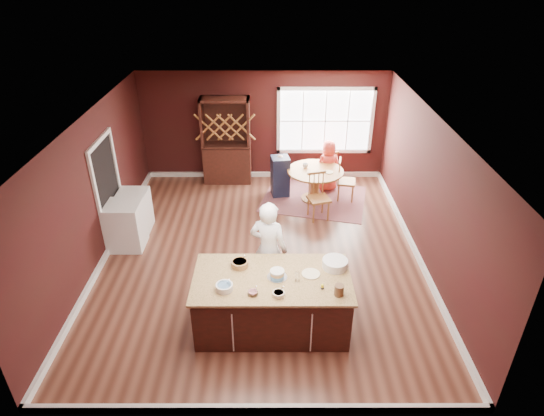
{
  "coord_description": "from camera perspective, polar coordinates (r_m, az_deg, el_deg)",
  "views": [
    {
      "loc": [
        0.19,
        -7.22,
        5.11
      ],
      "look_at": [
        0.2,
        -0.06,
        1.05
      ],
      "focal_mm": 30.0,
      "sensor_mm": 36.0,
      "label": 1
    }
  ],
  "objects": [
    {
      "name": "room_shell",
      "position": [
        8.14,
        -1.39,
        2.04
      ],
      "size": [
        7.0,
        7.0,
        7.0
      ],
      "color": "brown",
      "rests_on": "ground"
    },
    {
      "name": "bowl_blue",
      "position": [
        6.55,
        -6.0,
        -9.84
      ],
      "size": [
        0.25,
        0.25,
        0.09
      ],
      "primitive_type": "cylinder",
      "color": "white",
      "rests_on": "kitchen_island"
    },
    {
      "name": "table_cup",
      "position": [
        10.55,
        4.21,
        5.35
      ],
      "size": [
        0.14,
        0.14,
        0.1
      ],
      "primitive_type": "imported",
      "rotation": [
        0.0,
        0.0,
        -0.08
      ],
      "color": "white",
      "rests_on": "dining_table"
    },
    {
      "name": "dryer",
      "position": [
        9.8,
        -16.83,
        -0.33
      ],
      "size": [
        0.6,
        0.58,
        0.87
      ],
      "primitive_type": "cube",
      "color": "white",
      "rests_on": "ground"
    },
    {
      "name": "dining_table",
      "position": [
        10.54,
        5.41,
        3.68
      ],
      "size": [
        1.29,
        1.29,
        0.75
      ],
      "color": "#905C24",
      "rests_on": "ground"
    },
    {
      "name": "table_plate",
      "position": [
        10.37,
        7.13,
        4.5
      ],
      "size": [
        0.21,
        0.21,
        0.02
      ],
      "primitive_type": "cylinder",
      "color": "beige",
      "rests_on": "dining_table"
    },
    {
      "name": "baker",
      "position": [
        7.42,
        -0.43,
        -5.25
      ],
      "size": [
        0.74,
        0.6,
        1.75
      ],
      "primitive_type": "imported",
      "rotation": [
        0.0,
        0.0,
        2.81
      ],
      "color": "white",
      "rests_on": "ground"
    },
    {
      "name": "toy_figurine",
      "position": [
        6.58,
        6.33,
        -9.78
      ],
      "size": [
        0.05,
        0.05,
        0.08
      ],
      "primitive_type": null,
      "color": "yellow",
      "rests_on": "kitchen_island"
    },
    {
      "name": "dinner_plate",
      "position": [
        6.84,
        4.9,
        -8.24
      ],
      "size": [
        0.27,
        0.27,
        0.02
      ],
      "primitive_type": "cylinder",
      "color": "#FFEDC7",
      "rests_on": "kitchen_island"
    },
    {
      "name": "drinking_glass",
      "position": [
        6.66,
        3.19,
        -8.61
      ],
      "size": [
        0.08,
        0.08,
        0.15
      ],
      "primitive_type": "cylinder",
      "color": "silver",
      "rests_on": "kitchen_island"
    },
    {
      "name": "chair_south",
      "position": [
        9.78,
        5.9,
        1.41
      ],
      "size": [
        0.54,
        0.53,
        1.05
      ],
      "primitive_type": null,
      "rotation": [
        0.0,
        0.0,
        0.28
      ],
      "color": "#996839",
      "rests_on": "ground"
    },
    {
      "name": "doorway",
      "position": [
        9.37,
        -19.77,
        1.84
      ],
      "size": [
        0.08,
        1.26,
        2.13
      ],
      "primitive_type": null,
      "color": "white",
      "rests_on": "room_shell"
    },
    {
      "name": "bowl_olive",
      "position": [
        6.43,
        0.83,
        -10.73
      ],
      "size": [
        0.17,
        0.17,
        0.06
      ],
      "primitive_type": "cylinder",
      "color": "white",
      "rests_on": "kitchen_island"
    },
    {
      "name": "high_chair",
      "position": [
        10.73,
        1.03,
        4.11
      ],
      "size": [
        0.47,
        0.47,
        1.01
      ],
      "primitive_type": null,
      "rotation": [
        0.0,
        0.0,
        0.17
      ],
      "color": "black",
      "rests_on": "ground"
    },
    {
      "name": "kitchen_island",
      "position": [
        7.07,
        -0.01,
        -11.82
      ],
      "size": [
        2.34,
        1.22,
        0.92
      ],
      "color": "black",
      "rests_on": "ground"
    },
    {
      "name": "stoneware_crock",
      "position": [
        6.48,
        8.41,
        -10.16
      ],
      "size": [
        0.14,
        0.14,
        0.16
      ],
      "primitive_type": "cylinder",
      "color": "brown",
      "rests_on": "kitchen_island"
    },
    {
      "name": "white_tub",
      "position": [
        6.99,
        7.91,
        -6.92
      ],
      "size": [
        0.39,
        0.39,
        0.13
      ],
      "primitive_type": "cylinder",
      "color": "white",
      "rests_on": "kitchen_island"
    },
    {
      "name": "seated_woman",
      "position": [
        11.01,
        7.05,
        5.28
      ],
      "size": [
        0.7,
        0.56,
        1.26
      ],
      "primitive_type": "imported",
      "rotation": [
        0.0,
        0.0,
        3.43
      ],
      "color": "red",
      "rests_on": "ground"
    },
    {
      "name": "toddler",
      "position": [
        10.7,
        1.3,
        5.84
      ],
      "size": [
        0.18,
        0.14,
        0.26
      ],
      "primitive_type": null,
      "color": "#8CA5BF",
      "rests_on": "high_chair"
    },
    {
      "name": "bowl_pink",
      "position": [
        6.46,
        -2.42,
        -10.59
      ],
      "size": [
        0.15,
        0.15,
        0.06
      ],
      "primitive_type": "cylinder",
      "color": "silver",
      "rests_on": "kitchen_island"
    },
    {
      "name": "window",
      "position": [
        11.36,
        6.69,
        10.81
      ],
      "size": [
        2.36,
        0.1,
        1.66
      ],
      "primitive_type": null,
      "color": "white",
      "rests_on": "room_shell"
    },
    {
      "name": "washer",
      "position": [
        9.26,
        -17.85,
        -2.11
      ],
      "size": [
        0.64,
        0.62,
        0.94
      ],
      "primitive_type": "cube",
      "color": "white",
      "rests_on": "ground"
    },
    {
      "name": "rug",
      "position": [
        10.78,
        5.28,
        1.16
      ],
      "size": [
        2.7,
        2.31,
        0.01
      ],
      "primitive_type": "cube",
      "rotation": [
        0.0,
        0.0,
        -0.24
      ],
      "color": "brown",
      "rests_on": "ground"
    },
    {
      "name": "bowl_yellow",
      "position": [
        6.97,
        -4.07,
        -6.99
      ],
      "size": [
        0.26,
        0.26,
        0.1
      ],
      "primitive_type": "cylinder",
      "color": "brown",
      "rests_on": "kitchen_island"
    },
    {
      "name": "chair_east",
      "position": [
        10.66,
        9.34,
        3.51
      ],
      "size": [
        0.47,
        0.48,
        1.01
      ],
      "primitive_type": null,
      "rotation": [
        0.0,
        0.0,
        1.4
      ],
      "color": "brown",
      "rests_on": "ground"
    },
    {
      "name": "layer_cake",
      "position": [
        6.73,
        0.65,
        -8.29
      ],
      "size": [
        0.3,
        0.3,
        0.12
      ],
      "primitive_type": null,
      "color": "silver",
      "rests_on": "kitchen_island"
    },
    {
      "name": "chair_north",
      "position": [
        11.24,
        6.91,
        5.03
      ],
      "size": [
        0.53,
        0.52,
        0.97
      ],
      "primitive_type": null,
      "rotation": [
        0.0,
        0.0,
        3.55
      ],
      "color": "#995F3D",
      "rests_on": "ground"
    },
    {
      "name": "hutch",
      "position": [
        11.25,
        -5.76,
        8.34
      ],
      "size": [
        1.17,
        0.49,
        2.14
      ],
      "primitive_type": "cube",
      "color": "#3E2613",
      "rests_on": "ground"
    }
  ]
}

